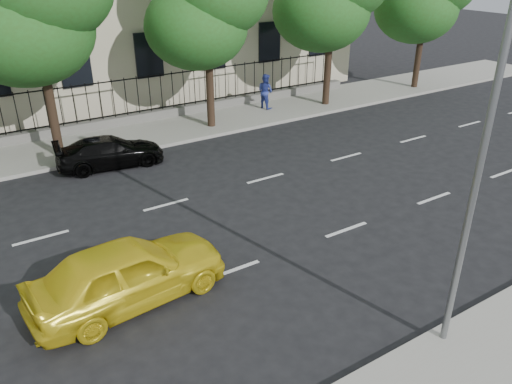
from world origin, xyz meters
The scene contains 8 objects.
ground centered at (0.00, 0.00, 0.00)m, with size 120.00×120.00×0.00m, color black.
far_sidewalk centered at (0.00, 14.00, 0.07)m, with size 60.00×4.00×0.15m, color gray.
lane_markings centered at (0.00, 4.75, 0.01)m, with size 49.60×4.62×0.01m, color silver, non-canonical shape.
iron_fence centered at (0.00, 15.70, 0.65)m, with size 30.00×0.50×2.20m.
street_light centered at (2.50, -1.77, 5.15)m, with size 0.25×3.32×8.05m.
yellow_taxi centered at (-2.72, 2.76, 0.81)m, with size 1.92×4.76×1.62m, color yellow.
black_sedan centered at (-0.47, 11.27, 0.59)m, with size 1.67×4.10×1.19m, color black.
pedestrian_far centered at (8.78, 14.27, 1.05)m, with size 0.87×0.68×1.80m, color #2C3B94.
Camera 1 is at (-5.41, -7.17, 7.74)m, focal length 35.00 mm.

